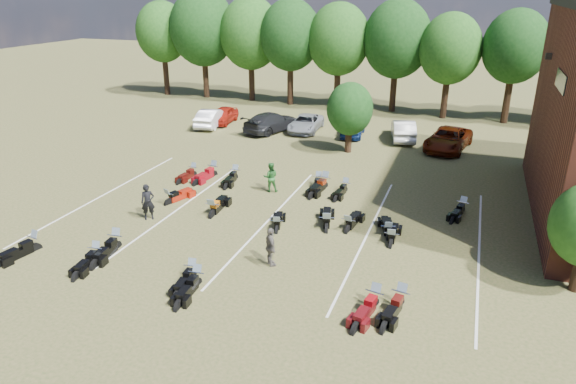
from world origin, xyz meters
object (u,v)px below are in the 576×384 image
at_px(person_green, 271,177).
at_px(motorcycle_14, 194,176).
at_px(person_grey, 271,247).
at_px(motorcycle_0, 35,250).
at_px(car_0, 223,115).
at_px(car_4, 353,127).
at_px(motorcycle_7, 169,204).
at_px(motorcycle_3, 192,278).
at_px(person_black, 148,202).

relative_size(person_green, motorcycle_14, 0.83).
height_order(person_grey, motorcycle_0, person_grey).
relative_size(person_grey, motorcycle_14, 0.83).
distance_m(car_0, car_4, 11.38).
height_order(motorcycle_0, motorcycle_7, motorcycle_0).
relative_size(motorcycle_0, motorcycle_3, 1.12).
height_order(car_0, person_green, person_green).
xyz_separation_m(car_0, person_green, (9.71, -13.41, 0.18)).
xyz_separation_m(person_grey, motorcycle_14, (-8.59, 8.60, -0.86)).
xyz_separation_m(person_green, person_grey, (3.12, -7.83, -0.00)).
bearing_deg(car_4, motorcycle_7, -115.43).
distance_m(car_4, motorcycle_0, 25.05).
bearing_deg(motorcycle_0, car_4, 79.34).
bearing_deg(motorcycle_3, person_grey, 31.24).
bearing_deg(person_black, car_4, 36.52).
xyz_separation_m(car_4, motorcycle_0, (-8.89, -23.41, -0.68)).
height_order(person_black, person_grey, person_black).
xyz_separation_m(car_0, car_4, (11.38, -0.18, 0.00)).
xyz_separation_m(motorcycle_3, motorcycle_7, (-5.00, 6.27, 0.00)).
height_order(car_0, person_grey, person_grey).
xyz_separation_m(motorcycle_0, motorcycle_7, (2.75, 6.59, 0.00)).
relative_size(car_4, person_black, 2.19).
distance_m(motorcycle_0, motorcycle_3, 7.76).
relative_size(car_4, person_green, 2.33).
relative_size(person_black, motorcycle_7, 0.81).
relative_size(car_0, person_green, 2.33).
height_order(person_black, motorcycle_14, person_black).
distance_m(car_0, motorcycle_0, 23.74).
relative_size(motorcycle_3, motorcycle_14, 1.01).
xyz_separation_m(car_0, person_black, (5.35, -19.00, 0.24)).
distance_m(person_grey, motorcycle_3, 3.41).
bearing_deg(car_4, motorcycle_3, -98.20).
bearing_deg(car_0, motorcycle_14, -76.36).
height_order(car_0, motorcycle_0, car_0).
bearing_deg(motorcycle_3, car_4, 80.20).
relative_size(car_0, car_4, 1.00).
bearing_deg(car_0, motorcycle_0, -88.90).
bearing_deg(car_4, person_grey, -91.43).
bearing_deg(motorcycle_7, person_grey, 168.68).
relative_size(car_0, motorcycle_0, 1.72).
bearing_deg(motorcycle_7, person_green, -123.36).
bearing_deg(motorcycle_7, motorcycle_14, -59.35).
bearing_deg(person_grey, person_black, 33.52).
bearing_deg(car_4, motorcycle_14, -125.20).
height_order(car_0, motorcycle_7, car_0).
xyz_separation_m(motorcycle_7, motorcycle_14, (-1.00, 4.37, 0.00)).
xyz_separation_m(car_0, motorcycle_7, (5.24, -17.01, -0.68)).
height_order(motorcycle_7, motorcycle_14, motorcycle_7).
height_order(car_4, motorcycle_7, car_4).
xyz_separation_m(car_4, person_green, (-1.67, -13.22, 0.18)).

